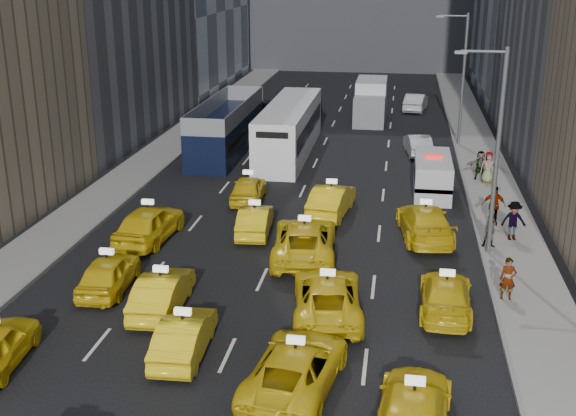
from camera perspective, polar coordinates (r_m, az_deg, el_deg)
name	(u,v)px	position (r m, az deg, el deg)	size (l,w,h in m)	color
ground	(212,389)	(22.57, -6.03, -14.02)	(160.00, 160.00, 0.00)	black
sidewalk_west	(152,159)	(47.58, -10.66, 3.80)	(3.00, 90.00, 0.15)	gray
sidewalk_east	(486,173)	(45.22, 15.36, 2.65)	(3.00, 90.00, 0.15)	gray
curb_west	(174,160)	(47.11, -8.99, 3.77)	(0.15, 90.00, 0.18)	slate
curb_east	(461,172)	(45.07, 13.53, 2.77)	(0.15, 90.00, 0.18)	slate
streetlight_near	(495,146)	(31.36, 16.04, 4.70)	(2.15, 0.22, 9.00)	#595B60
streetlight_far	(462,75)	(50.92, 13.56, 10.17)	(2.15, 0.22, 9.00)	#595B60
taxi_5	(184,336)	(24.09, -8.22, -9.98)	(1.41, 4.05, 1.34)	yellow
taxi_6	(296,368)	(22.09, 0.61, -12.50)	(2.38, 5.15, 1.43)	yellow
taxi_7	(413,410)	(20.58, 9.86, -15.47)	(1.97, 4.85, 1.41)	yellow
taxi_8	(109,273)	(29.10, -13.99, -5.02)	(1.65, 4.11, 1.40)	yellow
taxi_9	(162,292)	(27.06, -9.92, -6.57)	(1.51, 4.33, 1.43)	yellow
taxi_10	(327,296)	(26.36, 3.13, -6.98)	(2.41, 5.23, 1.45)	yellow
taxi_11	(446,295)	(27.21, 12.35, -6.71)	(1.85, 4.56, 1.32)	yellow
taxi_12	(149,223)	(33.68, -10.92, -1.21)	(1.96, 4.88, 1.66)	yellow
taxi_13	(255,220)	(34.00, -2.63, -0.97)	(1.41, 4.06, 1.34)	yellow
taxi_14	(304,240)	(31.23, 1.31, -2.56)	(2.64, 5.72, 1.59)	yellow
taxi_15	(425,222)	(34.00, 10.76, -1.10)	(2.18, 5.36, 1.56)	yellow
taxi_16	(248,189)	(38.62, -3.15, 1.54)	(1.66, 4.12, 1.40)	yellow
taxi_17	(331,200)	(36.59, 3.45, 0.64)	(1.63, 4.67, 1.54)	yellow
nypd_van	(432,176)	(40.62, 11.33, 2.49)	(2.44, 5.27, 2.19)	silver
double_decker	(227,127)	(48.74, -4.87, 6.40)	(3.14, 11.96, 3.45)	black
city_bus	(289,129)	(48.08, 0.11, 6.24)	(3.25, 13.11, 3.36)	white
box_truck	(371,101)	(58.90, 6.56, 8.39)	(3.24, 7.22, 3.19)	silver
misc_car_0	(418,144)	(48.93, 10.22, 4.99)	(1.45, 4.15, 1.37)	#B9BDC1
misc_car_1	(263,108)	(60.11, -2.01, 7.90)	(2.44, 5.28, 1.47)	black
misc_car_2	(366,95)	(66.53, 6.15, 8.85)	(1.97, 4.84, 1.40)	slate
misc_car_3	(310,102)	(62.33, 1.78, 8.38)	(1.93, 4.81, 1.64)	black
misc_car_4	(416,102)	(63.52, 10.05, 8.24)	(1.60, 4.58, 1.51)	#B1B5B9
pedestrian_0	(508,279)	(28.33, 16.99, -5.37)	(0.60, 0.39, 1.65)	gray
pedestrian_1	(492,231)	(33.17, 15.78, -1.73)	(0.76, 0.42, 1.57)	gray
pedestrian_2	(514,221)	(34.31, 17.39, -0.96)	(1.18, 0.49, 1.83)	gray
pedestrian_3	(494,205)	(36.04, 15.94, 0.21)	(1.13, 0.51, 1.92)	gray
pedestrian_4	(488,167)	(42.89, 15.54, 3.13)	(0.89, 0.48, 1.82)	gray
pedestrian_5	(480,165)	(43.43, 14.94, 3.29)	(1.57, 0.45, 1.69)	gray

